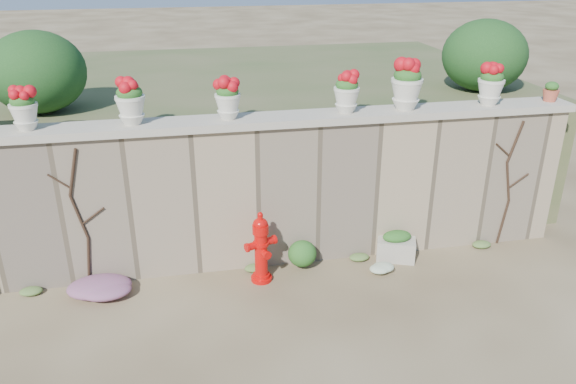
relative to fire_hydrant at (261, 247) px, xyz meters
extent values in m
plane|color=brown|center=(0.44, -1.26, -0.50)|extent=(80.00, 80.00, 0.00)
cube|color=gray|center=(0.44, 0.54, 0.50)|extent=(8.00, 0.40, 2.00)
cube|color=#B9AF9D|center=(0.44, 0.54, 1.55)|extent=(8.10, 0.52, 0.10)
cube|color=#384C23|center=(0.44, 3.74, 0.50)|extent=(9.00, 6.00, 2.00)
ellipsoid|color=#143814|center=(-2.76, 1.74, 2.05)|extent=(1.30, 1.30, 1.10)
ellipsoid|color=#143814|center=(3.84, 1.74, 2.05)|extent=(1.30, 1.30, 1.10)
cylinder|color=black|center=(-2.22, 0.32, -0.15)|extent=(0.12, 0.04, 0.70)
cylinder|color=black|center=(-2.24, 0.32, 0.50)|extent=(0.17, 0.04, 0.61)
cylinder|color=black|center=(-2.23, 0.32, 1.10)|extent=(0.18, 0.04, 0.61)
cylinder|color=black|center=(-2.08, 0.32, 0.50)|extent=(0.30, 0.02, 0.22)
cylinder|color=black|center=(-2.41, 0.32, 1.00)|extent=(0.25, 0.02, 0.21)
cylinder|color=black|center=(3.68, 0.32, -0.15)|extent=(0.12, 0.04, 0.70)
cylinder|color=black|center=(3.66, 0.32, 0.50)|extent=(0.17, 0.04, 0.61)
cylinder|color=black|center=(3.67, 0.32, 1.10)|extent=(0.18, 0.04, 0.61)
cylinder|color=black|center=(3.82, 0.32, 0.50)|extent=(0.30, 0.02, 0.22)
cylinder|color=black|center=(3.49, 0.32, 1.00)|extent=(0.25, 0.02, 0.21)
cylinder|color=red|center=(0.00, 0.00, -0.48)|extent=(0.28, 0.28, 0.05)
cylinder|color=red|center=(0.00, 0.00, -0.10)|extent=(0.17, 0.17, 0.62)
cylinder|color=red|center=(0.00, 0.00, 0.05)|extent=(0.21, 0.21, 0.04)
cylinder|color=red|center=(0.00, 0.00, 0.26)|extent=(0.21, 0.21, 0.12)
ellipsoid|color=red|center=(0.00, 0.00, 0.36)|extent=(0.19, 0.19, 0.14)
cylinder|color=red|center=(0.00, 0.00, 0.44)|extent=(0.07, 0.07, 0.10)
cylinder|color=red|center=(-0.13, -0.05, 0.05)|extent=(0.17, 0.15, 0.10)
cylinder|color=red|center=(0.13, 0.05, 0.05)|extent=(0.17, 0.15, 0.10)
cylinder|color=red|center=(0.04, -0.10, -0.05)|extent=(0.12, 0.13, 0.09)
cube|color=#B9AF9D|center=(1.96, 0.18, -0.35)|extent=(0.61, 0.48, 0.31)
ellipsoid|color=#1E5119|center=(1.96, 0.18, -0.14)|extent=(0.47, 0.38, 0.16)
ellipsoid|color=#1E5119|center=(0.67, 0.12, -0.23)|extent=(0.57, 0.52, 0.54)
ellipsoid|color=#AC229D|center=(-1.99, -0.01, -0.36)|extent=(1.03, 0.69, 0.28)
ellipsoid|color=white|center=(1.69, -0.12, -0.41)|extent=(0.53, 0.42, 0.19)
ellipsoid|color=#1E5119|center=(-2.70, 0.54, 1.95)|extent=(0.28, 0.28, 0.17)
ellipsoid|color=red|center=(-2.70, 0.54, 2.02)|extent=(0.25, 0.25, 0.18)
ellipsoid|color=#1E5119|center=(-1.48, 0.54, 1.99)|extent=(0.31, 0.31, 0.19)
ellipsoid|color=red|center=(-1.48, 0.54, 2.07)|extent=(0.27, 0.27, 0.20)
ellipsoid|color=#1E5119|center=(-0.30, 0.54, 1.95)|extent=(0.28, 0.28, 0.17)
ellipsoid|color=red|center=(-0.30, 0.54, 2.02)|extent=(0.25, 0.25, 0.18)
ellipsoid|color=#1E5119|center=(1.25, 0.54, 1.97)|extent=(0.29, 0.29, 0.18)
ellipsoid|color=red|center=(1.25, 0.54, 2.04)|extent=(0.26, 0.26, 0.18)
ellipsoid|color=#1E5119|center=(2.07, 0.54, 2.05)|extent=(0.36, 0.36, 0.22)
ellipsoid|color=red|center=(2.07, 0.54, 2.14)|extent=(0.32, 0.32, 0.23)
ellipsoid|color=#1E5119|center=(3.30, 0.54, 1.99)|extent=(0.31, 0.31, 0.19)
ellipsoid|color=red|center=(3.30, 0.54, 2.06)|extent=(0.27, 0.27, 0.19)
ellipsoid|color=#1E5119|center=(4.24, 0.54, 1.80)|extent=(0.18, 0.18, 0.13)
camera|label=1|loc=(-0.92, -6.37, 3.59)|focal=35.00mm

